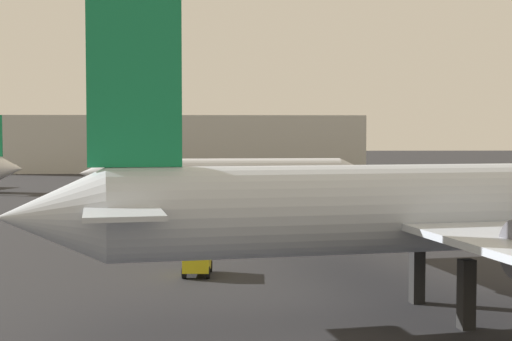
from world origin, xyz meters
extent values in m
cylinder|color=#B2BCCC|center=(9.71, 16.29, 4.26)|extent=(28.66, 8.25, 3.39)
cone|color=#B2BCCC|center=(-6.17, 13.51, 4.26)|extent=(4.26, 3.98, 3.39)
cube|color=#B2BCCC|center=(8.30, 16.04, 3.75)|extent=(10.25, 32.98, 0.25)
cube|color=#B2BCCC|center=(-3.82, 13.92, 4.60)|extent=(3.95, 9.00, 0.17)
cube|color=#147F4C|center=(-3.31, 14.01, 9.06)|extent=(3.32, 0.88, 6.21)
cylinder|color=#4C4C54|center=(8.08, 22.30, 3.58)|extent=(3.38, 2.37, 1.86)
cube|color=black|center=(7.95, 18.08, 1.28)|extent=(0.60, 0.60, 2.56)
cube|color=black|center=(8.66, 14.00, 1.28)|extent=(0.60, 0.60, 2.56)
cylinder|color=silver|center=(0.13, 61.55, 3.21)|extent=(23.32, 3.95, 2.90)
cone|color=silver|center=(13.32, 62.15, 3.21)|extent=(3.32, 3.04, 2.90)
cone|color=silver|center=(-13.06, 60.95, 3.21)|extent=(3.32, 3.04, 2.90)
cube|color=silver|center=(-1.03, 61.50, 2.78)|extent=(4.41, 20.54, 0.20)
cube|color=silver|center=(-11.04, 61.04, 3.50)|extent=(2.37, 7.25, 0.14)
cube|color=#147F4C|center=(-10.61, 61.06, 7.18)|extent=(2.74, 0.38, 5.03)
cylinder|color=#4C4C54|center=(-0.51, 65.40, 2.63)|extent=(2.63, 1.65, 1.54)
cylinder|color=#4C4C54|center=(-0.16, 57.66, 2.63)|extent=(2.63, 1.65, 1.54)
cube|color=black|center=(7.55, 61.89, 0.88)|extent=(0.45, 0.45, 1.76)
cube|color=black|center=(-1.11, 63.20, 0.88)|extent=(0.45, 0.45, 1.76)
cube|color=black|center=(-0.95, 59.79, 0.88)|extent=(0.45, 0.45, 1.76)
cone|color=white|center=(-26.15, 77.22, 2.96)|extent=(3.82, 3.62, 2.87)
cube|color=gold|center=(-1.52, 24.52, 0.80)|extent=(1.42, 2.46, 1.00)
cylinder|color=black|center=(-2.06, 25.39, 0.30)|extent=(0.23, 0.61, 0.60)
cylinder|color=black|center=(-0.89, 25.33, 0.30)|extent=(0.23, 0.61, 0.60)
cylinder|color=black|center=(-2.14, 23.71, 0.30)|extent=(0.23, 0.61, 0.60)
cylinder|color=black|center=(-0.98, 23.65, 0.30)|extent=(0.23, 0.61, 0.60)
cube|color=#B7B7B2|center=(-9.29, 131.56, 5.30)|extent=(70.22, 25.11, 10.59)
camera|label=1|loc=(-0.16, -11.60, 7.11)|focal=50.54mm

